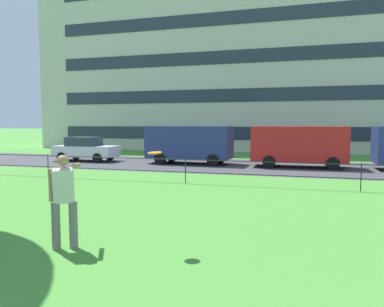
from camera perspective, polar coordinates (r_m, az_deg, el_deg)
name	(u,v)px	position (r m, az deg, el deg)	size (l,w,h in m)	color
street_strip	(219,165)	(21.02, 4.23, -1.83)	(80.00, 7.51, 0.01)	#424247
park_fence	(185,166)	(14.62, -1.03, -2.03)	(38.97, 0.04, 1.00)	black
person_thrower	(64,198)	(7.38, -19.41, -6.62)	(0.48, 0.89, 1.81)	slate
frisbee	(155,153)	(6.96, -5.87, 0.10)	(0.36, 0.36, 0.04)	orange
car_white_far_left	(86,149)	(24.21, -16.32, 0.69)	(4.05, 1.90, 1.54)	silver
panel_van_center	(190,142)	(21.71, -0.37, 1.74)	(5.06, 2.23, 2.24)	navy
panel_van_right	(299,144)	(20.73, 16.36, 1.41)	(5.03, 2.16, 2.24)	red
apartment_building_background	(239,49)	(37.47, 7.32, 15.92)	(37.21, 11.99, 19.40)	beige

